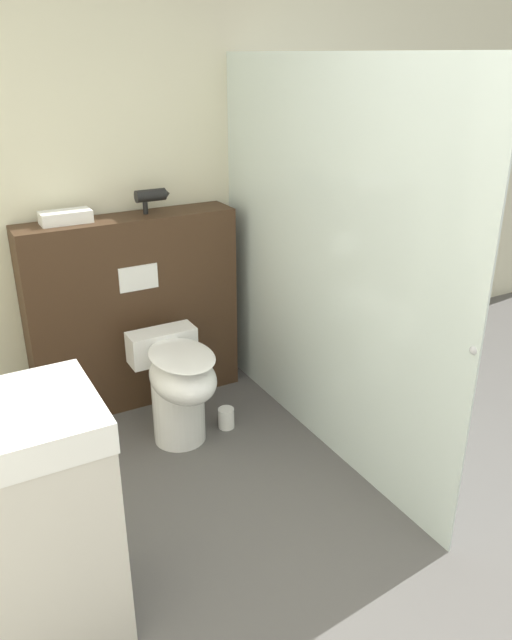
# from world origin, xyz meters

# --- Properties ---
(wall_back) EXTENTS (8.00, 0.06, 2.50)m
(wall_back) POSITION_xyz_m (0.00, 2.37, 1.25)
(wall_back) COLOR beige
(wall_back) RESTS_ON ground_plane
(partition_panel) EXTENTS (1.21, 0.26, 1.12)m
(partition_panel) POSITION_xyz_m (-0.20, 2.19, 0.56)
(partition_panel) COLOR #3D2819
(partition_panel) RESTS_ON ground_plane
(shower_glass) EXTENTS (0.04, 2.02, 1.95)m
(shower_glass) POSITION_xyz_m (0.50, 1.33, 0.98)
(shower_glass) COLOR silver
(shower_glass) RESTS_ON ground_plane
(toilet) EXTENTS (0.37, 0.58, 0.57)m
(toilet) POSITION_xyz_m (-0.17, 1.64, 0.34)
(toilet) COLOR white
(toilet) RESTS_ON ground_plane
(sink_vanity) EXTENTS (0.57, 0.49, 1.06)m
(sink_vanity) POSITION_xyz_m (-1.08, 0.77, 0.46)
(sink_vanity) COLOR beige
(sink_vanity) RESTS_ON ground_plane
(hair_drier) EXTENTS (0.20, 0.07, 0.13)m
(hair_drier) POSITION_xyz_m (-0.05, 2.20, 1.22)
(hair_drier) COLOR black
(hair_drier) RESTS_ON partition_panel
(folded_towel) EXTENTS (0.26, 0.13, 0.07)m
(folded_towel) POSITION_xyz_m (-0.52, 2.21, 1.16)
(folded_towel) COLOR white
(folded_towel) RESTS_ON partition_panel
(spare_toilet_roll) EXTENTS (0.09, 0.09, 0.12)m
(spare_toilet_roll) POSITION_xyz_m (0.10, 1.63, 0.06)
(spare_toilet_roll) COLOR white
(spare_toilet_roll) RESTS_ON ground_plane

